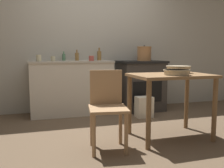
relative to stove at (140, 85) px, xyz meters
name	(u,v)px	position (x,y,z in m)	size (l,w,h in m)	color
ground_plane	(123,133)	(-0.78, -1.23, -0.46)	(14.00, 14.00, 0.00)	brown
wall_back	(95,41)	(-0.78, 0.35, 0.82)	(8.00, 0.07, 2.55)	#B2AD9E
counter_cabinet	(72,87)	(-1.26, 0.05, 0.00)	(1.40, 0.56, 0.92)	beige
stove	(140,85)	(0.00, 0.00, 0.00)	(0.81, 0.67, 0.91)	#38332D
work_table	(171,85)	(-0.28, -1.55, 0.20)	(0.95, 0.66, 0.79)	olive
chair	(107,106)	(-1.12, -1.66, 0.02)	(0.46, 0.46, 0.86)	#A87F56
flour_sack	(144,107)	(-0.16, -0.54, -0.29)	(0.27, 0.19, 0.34)	beige
stock_pot	(144,54)	(0.06, -0.01, 0.58)	(0.26, 0.26, 0.28)	#B77A47
mixing_bowl_large	(176,72)	(-0.30, -1.70, 0.37)	(0.30, 0.30, 0.07)	tan
mixing_bowl_small	(178,69)	(-0.09, -1.42, 0.39)	(0.31, 0.31, 0.09)	tan
bottle_far_left	(99,56)	(-0.73, 0.19, 0.55)	(0.08, 0.08, 0.23)	olive
bottle_left	(64,57)	(-1.36, 0.23, 0.52)	(0.06, 0.06, 0.16)	#517F5B
bottle_mid_left	(77,56)	(-1.15, 0.15, 0.53)	(0.07, 0.07, 0.19)	olive
cup_center_left	(39,58)	(-1.79, -0.12, 0.51)	(0.08, 0.08, 0.10)	beige
cup_center	(53,59)	(-1.57, -0.05, 0.50)	(0.07, 0.07, 0.08)	beige
cup_center_right	(91,58)	(-0.95, -0.11, 0.50)	(0.08, 0.08, 0.09)	#B74C42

